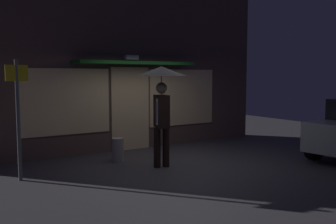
{
  "coord_description": "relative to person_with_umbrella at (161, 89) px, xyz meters",
  "views": [
    {
      "loc": [
        -4.56,
        -6.75,
        1.97
      ],
      "look_at": [
        -0.17,
        0.07,
        1.19
      ],
      "focal_mm": 40.25,
      "sensor_mm": 36.0,
      "label": 1
    }
  ],
  "objects": [
    {
      "name": "ground_plane",
      "position": [
        0.33,
        -0.07,
        -1.69
      ],
      "size": [
        18.0,
        18.0,
        0.0
      ],
      "primitive_type": "plane",
      "color": "#423F44"
    },
    {
      "name": "sidewalk_bollard",
      "position": [
        -0.57,
        1.0,
        -1.42
      ],
      "size": [
        0.28,
        0.28,
        0.54
      ],
      "primitive_type": "cylinder",
      "color": "#B2A899",
      "rests_on": "ground"
    },
    {
      "name": "street_sign_post",
      "position": [
        -2.8,
        0.55,
        -0.39
      ],
      "size": [
        0.4,
        0.07,
        2.27
      ],
      "color": "#595B60",
      "rests_on": "ground"
    },
    {
      "name": "building_facade",
      "position": [
        0.33,
        2.27,
        0.57
      ],
      "size": [
        8.5,
        1.0,
        4.57
      ],
      "color": "brown",
      "rests_on": "ground"
    },
    {
      "name": "person_with_umbrella",
      "position": [
        0.0,
        0.0,
        0.0
      ],
      "size": [
        1.06,
        1.06,
        2.17
      ],
      "rotation": [
        0.0,
        0.0,
        1.3
      ],
      "color": "black",
      "rests_on": "ground"
    }
  ]
}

